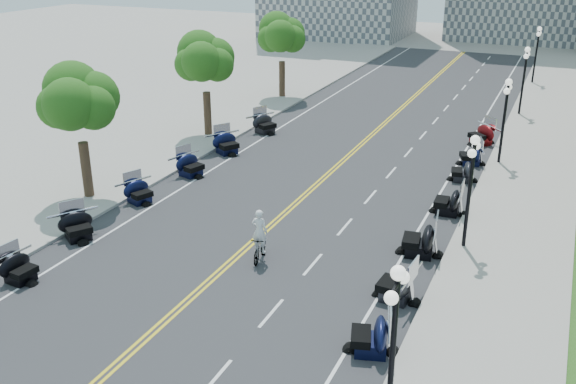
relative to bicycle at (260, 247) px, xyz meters
The scene contains 47 objects.
ground 1.24m from the bicycle, 155.17° to the left, with size 160.00×160.00×0.00m, color gray.
road 10.53m from the bicycle, 95.50° to the left, with size 16.00×90.00×0.01m, color #333335.
centerline_yellow_a 10.54m from the bicycle, 96.15° to the left, with size 0.12×90.00×0.00m, color yellow.
centerline_yellow_b 10.52m from the bicycle, 94.85° to the left, with size 0.12×90.00×0.00m, color yellow.
edge_line_north 11.79m from the bicycle, 62.74° to the left, with size 0.12×90.00×0.00m, color white.
edge_line_south 12.83m from the bicycle, 125.29° to the left, with size 0.12×90.00×0.00m, color white.
lane_dash_4 7.87m from the bicycle, 73.78° to the right, with size 0.12×2.00×0.00m, color white.
lane_dash_5 4.19m from the bicycle, 58.19° to the right, with size 0.12×2.00×0.00m, color white.
lane_dash_6 2.31m from the bicycle, 12.02° to the left, with size 0.12×2.00×0.00m, color white.
lane_dash_7 5.01m from the bicycle, 63.86° to the left, with size 0.12×2.00×0.00m, color white.
lane_dash_8 8.76m from the bicycle, 75.49° to the left, with size 0.12×2.00×0.00m, color white.
lane_dash_9 12.67m from the bicycle, 80.03° to the left, with size 0.12×2.00×0.00m, color white.
lane_dash_10 16.62m from the bicycle, 82.42° to the left, with size 0.12×2.00×0.00m, color white.
lane_dash_11 20.59m from the bicycle, 83.89° to the left, with size 0.12×2.00×0.00m, color white.
lane_dash_12 24.57m from the bicycle, 84.88° to the left, with size 0.12×2.00×0.00m, color white.
lane_dash_13 28.56m from the bicycle, 85.60° to the left, with size 0.12×2.00×0.00m, color white.
lane_dash_14 32.55m from the bicycle, 86.14° to the left, with size 0.12×2.00×0.00m, color white.
lane_dash_15 36.54m from the bicycle, 86.56° to the left, with size 0.12×2.00×0.00m, color white.
lane_dash_16 40.53m from the bicycle, 86.90° to the left, with size 0.12×2.00×0.00m, color white.
lane_dash_17 44.52m from the bicycle, 87.18° to the left, with size 0.12×2.00×0.00m, color white.
lane_dash_18 48.52m from the bicycle, 87.41° to the left, with size 0.12×2.00×0.00m, color white.
lane_dash_19 52.52m from the bicycle, 87.61° to the left, with size 0.12×2.00×0.00m, color white.
sidewalk_north 14.14m from the bicycle, 47.80° to the left, with size 5.00×90.00×0.15m, color #9E9991.
sidewalk_south 15.56m from the bicycle, 137.71° to the left, with size 5.00×90.00×0.15m, color #9E9991.
street_lamp_1 10.89m from the bicycle, 44.78° to the right, with size 0.50×1.20×4.90m, color black, non-canonical shape.
street_lamp_2 9.04m from the bicycle, 30.47° to the left, with size 0.50×1.20×4.90m, color black, non-canonical shape.
street_lamp_3 18.25m from the bicycle, 65.25° to the left, with size 0.50×1.20×4.90m, color black, non-canonical shape.
street_lamp_4 29.53m from the bicycle, 75.07° to the left, with size 0.50×1.20×4.90m, color black, non-canonical shape.
street_lamp_5 41.22m from the bicycle, 79.37° to the left, with size 0.50×1.20×4.90m, color black, non-canonical shape.
tree_2 12.03m from the bicycle, 167.37° to the left, with size 4.80×4.80×9.20m, color #235619, non-canonical shape.
tree_3 18.65m from the bicycle, 127.27° to the left, with size 4.80×4.80×9.20m, color #235619, non-canonical shape.
tree_4 28.97m from the bicycle, 112.58° to the left, with size 4.80×4.80×9.20m, color #235619, non-canonical shape.
motorcycle_n_4 7.46m from the bicycle, 35.05° to the right, with size 2.00×2.00×1.40m, color black, non-canonical shape.
motorcycle_n_5 6.07m from the bicycle, ahead, with size 2.02×2.02×1.42m, color black, non-canonical shape.
motorcycle_n_6 6.73m from the bicycle, 27.56° to the left, with size 2.20×2.20×1.54m, color black, non-canonical shape.
motorcycle_n_7 10.11m from the bicycle, 51.85° to the left, with size 2.02×2.02×1.41m, color black, non-canonical shape.
motorcycle_n_8 14.14m from the bicycle, 64.51° to the left, with size 1.81×1.81×1.27m, color black, non-canonical shape.
motorcycle_n_9 16.84m from the bicycle, 68.89° to the left, with size 1.87×1.87×1.31m, color black, non-canonical shape.
motorcycle_n_10 20.86m from the bicycle, 73.18° to the left, with size 2.07×2.07×1.45m, color #590A0C, non-canonical shape.
motorcycle_s_4 9.46m from the bicycle, 144.92° to the right, with size 1.78×1.78×1.24m, color black, non-canonical shape.
motorcycle_s_5 8.40m from the bicycle, 169.38° to the right, with size 1.94×1.94×1.36m, color black, non-canonical shape.
motorcycle_s_6 8.83m from the bicycle, 159.89° to the left, with size 1.81×1.81×1.27m, color black, non-canonical shape.
motorcycle_s_7 10.90m from the bicycle, 137.15° to the left, with size 1.95×1.95×1.37m, color black, non-canonical shape.
motorcycle_s_8 14.20m from the bicycle, 124.55° to the left, with size 2.05×2.05×1.44m, color black, non-canonical shape.
motorcycle_s_9 18.41m from the bicycle, 115.21° to the left, with size 2.02×2.02×1.41m, color black, non-canonical shape.
bicycle is the anchor object (origin of this frame).
cyclist_rider 1.52m from the bicycle, 90.00° to the right, with size 0.70×0.46×1.91m, color silver.
Camera 1 is at (11.74, -21.76, 12.62)m, focal length 40.00 mm.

